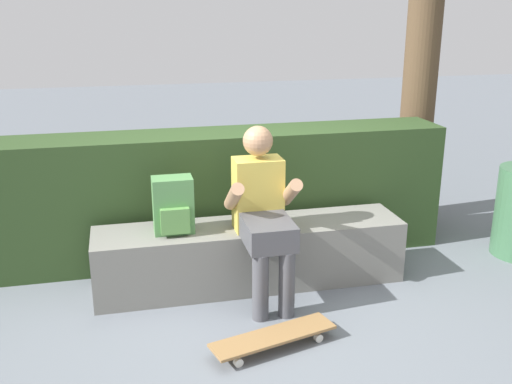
{
  "coord_description": "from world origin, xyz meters",
  "views": [
    {
      "loc": [
        -0.88,
        -3.53,
        2.03
      ],
      "look_at": [
        0.06,
        0.49,
        0.7
      ],
      "focal_mm": 41.75,
      "sensor_mm": 36.0,
      "label": 1
    }
  ],
  "objects_px": {
    "skateboard_near_person": "(274,337)",
    "backpack_on_bench": "(173,206)",
    "bench_main": "(250,254)",
    "person_skater": "(263,209)"
  },
  "relations": [
    {
      "from": "skateboard_near_person",
      "to": "backpack_on_bench",
      "type": "height_order",
      "value": "backpack_on_bench"
    },
    {
      "from": "bench_main",
      "to": "person_skater",
      "type": "distance_m",
      "value": 0.48
    },
    {
      "from": "skateboard_near_person",
      "to": "backpack_on_bench",
      "type": "relative_size",
      "value": 2.06
    },
    {
      "from": "backpack_on_bench",
      "to": "skateboard_near_person",
      "type": "bearing_deg",
      "value": -60.51
    },
    {
      "from": "bench_main",
      "to": "backpack_on_bench",
      "type": "xyz_separation_m",
      "value": [
        -0.55,
        -0.01,
        0.43
      ]
    },
    {
      "from": "skateboard_near_person",
      "to": "backpack_on_bench",
      "type": "distance_m",
      "value": 1.17
    },
    {
      "from": "person_skater",
      "to": "skateboard_near_person",
      "type": "bearing_deg",
      "value": -97.94
    },
    {
      "from": "person_skater",
      "to": "backpack_on_bench",
      "type": "distance_m",
      "value": 0.63
    },
    {
      "from": "backpack_on_bench",
      "to": "bench_main",
      "type": "bearing_deg",
      "value": 0.98
    },
    {
      "from": "bench_main",
      "to": "backpack_on_bench",
      "type": "bearing_deg",
      "value": -179.02
    }
  ]
}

